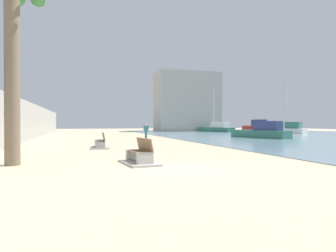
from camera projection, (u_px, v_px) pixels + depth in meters
ground_plane at (114, 140)px, 27.25m from camera, size 120.00×120.00×0.00m
seawall at (22, 121)px, 25.16m from camera, size 0.80×64.00×3.39m
water_bay at (332, 137)px, 33.91m from camera, size 36.00×68.00×0.04m
palm_tree at (13, 9)px, 11.20m from camera, size 3.07×3.16×7.94m
bench_near at (140, 158)px, 11.64m from camera, size 1.35×2.22×0.98m
bench_far at (100, 144)px, 18.93m from camera, size 1.18×2.14×0.98m
person_walking at (146, 130)px, 31.30m from camera, size 0.48×0.31×1.52m
boat_far_right at (217, 128)px, 53.47m from camera, size 4.46×7.62×7.61m
boat_distant at (290, 129)px, 44.47m from camera, size 4.26×5.02×7.63m
boat_outer at (262, 132)px, 31.09m from camera, size 3.57×6.58×1.72m
boat_mid_bay at (257, 128)px, 49.46m from camera, size 2.33×6.77×5.18m
harbor_building at (187, 102)px, 58.81m from camera, size 12.00×6.00×11.22m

